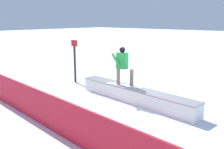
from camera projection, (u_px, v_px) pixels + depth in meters
ground_plane at (134, 102)px, 9.38m from camera, size 120.00×120.00×0.00m
grind_box at (135, 96)px, 9.33m from camera, size 5.18×1.06×0.55m
snowboarder at (123, 65)px, 9.49m from camera, size 1.53×0.57×1.47m
safety_fence at (57, 116)px, 6.71m from camera, size 9.79×0.89×1.03m
trail_marker at (75, 60)px, 12.11m from camera, size 0.40×0.10×2.05m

